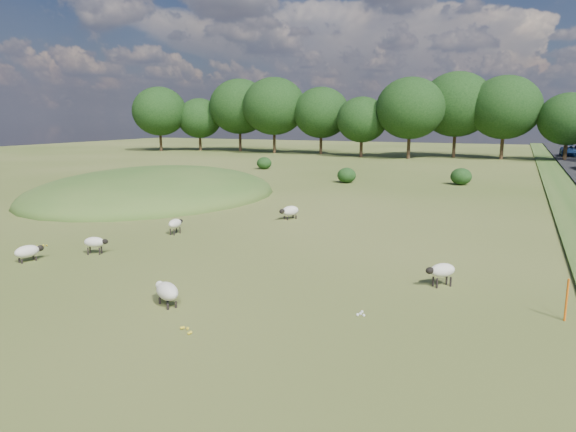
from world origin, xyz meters
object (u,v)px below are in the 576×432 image
at_px(sheep_3, 167,291).
at_px(sheep_5, 175,224).
at_px(car_1, 571,151).
at_px(marker_post, 567,300).
at_px(sheep_1, 95,242).
at_px(sheep_4, 442,270).
at_px(sheep_2, 28,251).
at_px(sheep_0, 290,211).

xyz_separation_m(sheep_3, sheep_5, (-5.52, 7.94, 0.06)).
distance_m(sheep_5, car_1, 64.47).
height_order(marker_post, sheep_1, marker_post).
bearing_deg(sheep_4, sheep_2, -29.46).
bearing_deg(sheep_4, sheep_1, -35.76).
distance_m(sheep_4, sheep_5, 13.01).
bearing_deg(sheep_1, sheep_4, -15.04).
distance_m(marker_post, car_1, 65.49).
xyz_separation_m(sheep_3, car_1, (15.75, 68.79, 0.57)).
bearing_deg(sheep_0, marker_post, 78.59).
relative_size(marker_post, car_1, 0.22).
relative_size(sheep_4, sheep_5, 1.02).
relative_size(sheep_1, sheep_4, 1.01).
relative_size(sheep_3, sheep_5, 1.24).
height_order(sheep_1, sheep_4, sheep_4).
bearing_deg(sheep_2, car_1, -3.08).
bearing_deg(sheep_1, sheep_2, -151.40).
bearing_deg(sheep_3, car_1, -73.11).
bearing_deg(sheep_2, sheep_5, -3.95).
distance_m(sheep_1, sheep_3, 7.20).
relative_size(marker_post, sheep_4, 1.17).
bearing_deg(sheep_4, sheep_0, -84.74).
height_order(marker_post, sheep_5, marker_post).
xyz_separation_m(sheep_1, sheep_2, (-1.56, -1.88, -0.09)).
height_order(marker_post, sheep_0, marker_post).
distance_m(sheep_0, car_1, 58.10).
bearing_deg(sheep_4, car_1, -140.09).
distance_m(sheep_1, sheep_4, 13.53).
xyz_separation_m(sheep_5, car_1, (21.27, 60.86, 0.50)).
distance_m(sheep_1, sheep_5, 4.45).
height_order(sheep_1, sheep_2, sheep_1).
distance_m(sheep_4, car_1, 64.25).
distance_m(marker_post, sheep_1, 16.96).
bearing_deg(sheep_2, marker_post, -68.06).
xyz_separation_m(sheep_1, sheep_5, (0.74, 4.38, 0.01)).
xyz_separation_m(sheep_3, sheep_4, (7.17, 5.12, 0.10)).
xyz_separation_m(marker_post, sheep_4, (-3.52, 1.62, -0.05)).
bearing_deg(sheep_0, car_1, -171.04).
bearing_deg(car_1, sheep_2, -109.35).
bearing_deg(sheep_1, sheep_3, -51.23).
xyz_separation_m(marker_post, sheep_0, (-12.69, 9.97, -0.13)).
bearing_deg(car_1, sheep_0, -107.78).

